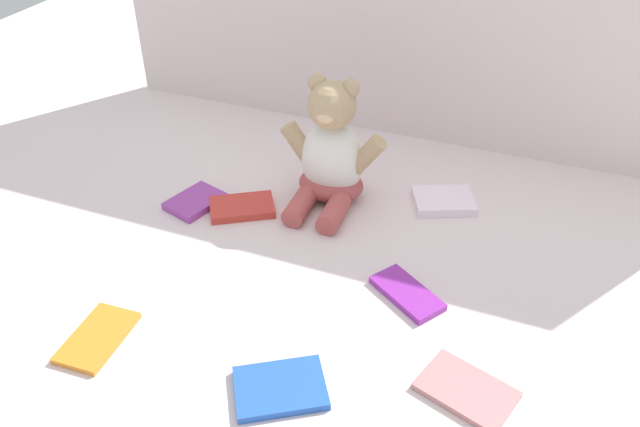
# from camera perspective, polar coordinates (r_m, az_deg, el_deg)

# --- Properties ---
(ground_plane) EXTENTS (3.20, 3.20, 0.00)m
(ground_plane) POSITION_cam_1_polar(r_m,az_deg,el_deg) (1.31, 2.56, -1.41)
(ground_plane) COLOR silver
(backdrop_drape) EXTENTS (1.53, 0.03, 0.66)m
(backdrop_drape) POSITION_cam_1_polar(r_m,az_deg,el_deg) (1.54, 8.65, 18.03)
(backdrop_drape) COLOR silver
(backdrop_drape) RESTS_ON ground_plane
(teddy_bear) EXTENTS (0.23, 0.20, 0.27)m
(teddy_bear) POSITION_cam_1_polar(r_m,az_deg,el_deg) (1.35, 0.95, 5.08)
(teddy_bear) COLOR white
(teddy_bear) RESTS_ON ground_plane
(book_case_0) EXTENTS (0.15, 0.14, 0.02)m
(book_case_0) POSITION_cam_1_polar(r_m,az_deg,el_deg) (1.40, 10.90, 1.10)
(book_case_0) COLOR white
(book_case_0) RESTS_ON ground_plane
(book_case_1) EXTENTS (0.09, 0.14, 0.01)m
(book_case_1) POSITION_cam_1_polar(r_m,az_deg,el_deg) (1.14, -19.11, -10.34)
(book_case_1) COLOR orange
(book_case_1) RESTS_ON ground_plane
(book_case_2) EXTENTS (0.16, 0.14, 0.02)m
(book_case_2) POSITION_cam_1_polar(r_m,az_deg,el_deg) (1.36, -6.92, 0.56)
(book_case_2) COLOR red
(book_case_2) RESTS_ON ground_plane
(book_case_3) EXTENTS (0.16, 0.13, 0.01)m
(book_case_3) POSITION_cam_1_polar(r_m,az_deg,el_deg) (1.03, 12.83, -15.04)
(book_case_3) COLOR tan
(book_case_3) RESTS_ON ground_plane
(book_case_4) EXTENTS (0.17, 0.16, 0.01)m
(book_case_4) POSITION_cam_1_polar(r_m,az_deg,el_deg) (1.01, -3.54, -15.17)
(book_case_4) COLOR blue
(book_case_4) RESTS_ON ground_plane
(book_case_5) EXTENTS (0.15, 0.13, 0.01)m
(book_case_5) POSITION_cam_1_polar(r_m,az_deg,el_deg) (1.16, 7.71, -7.03)
(book_case_5) COLOR purple
(book_case_5) RESTS_ON ground_plane
(book_case_6) EXTENTS (0.11, 0.13, 0.02)m
(book_case_6) POSITION_cam_1_polar(r_m,az_deg,el_deg) (1.40, -10.97, 1.04)
(book_case_6) COLOR purple
(book_case_6) RESTS_ON ground_plane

